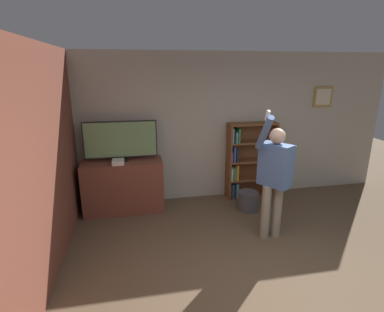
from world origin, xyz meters
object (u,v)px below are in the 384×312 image
object	(u,v)px
television	(121,140)
waste_bin	(248,201)
bookshelf	(247,161)
person	(275,174)
game_console	(118,162)

from	to	relation	value
television	waste_bin	bearing A→B (deg)	-12.05
television	bookshelf	world-z (taller)	television
bookshelf	waste_bin	world-z (taller)	bookshelf
person	waste_bin	xyz separation A→B (m)	(0.00, 0.90, -0.82)
television	person	world-z (taller)	person
bookshelf	person	size ratio (longest dim) A/B	0.76
television	game_console	size ratio (longest dim) A/B	5.52
bookshelf	person	world-z (taller)	person
television	bookshelf	xyz separation A→B (m)	(2.30, 0.12, -0.54)
television	bookshelf	size ratio (longest dim) A/B	0.83
person	waste_bin	world-z (taller)	person
person	television	bearing A→B (deg)	-155.02
game_console	bookshelf	distance (m)	2.38
waste_bin	television	bearing A→B (deg)	167.95
television	person	xyz separation A→B (m)	(2.13, -1.36, -0.26)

